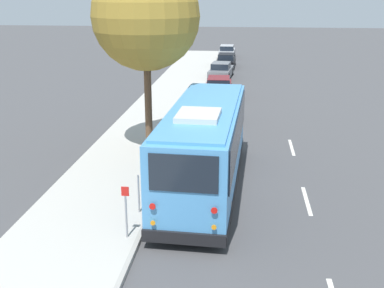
{
  "coord_description": "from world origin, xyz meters",
  "views": [
    {
      "loc": [
        -17.03,
        -0.86,
        7.06
      ],
      "look_at": [
        0.72,
        1.07,
        1.3
      ],
      "focal_mm": 45.0,
      "sensor_mm": 36.0,
      "label": 1
    }
  ],
  "objects_px": {
    "parked_sedan_gray": "(221,71)",
    "street_tree": "(146,8)",
    "shuttle_bus": "(204,144)",
    "sign_post_near": "(126,212)",
    "parked_sedan_silver": "(227,52)",
    "parked_sedan_navy": "(211,110)",
    "parked_sedan_black": "(226,61)",
    "parked_sedan_maroon": "(219,87)",
    "sign_post_far": "(139,194)"
  },
  "relations": [
    {
      "from": "shuttle_bus",
      "to": "parked_sedan_navy",
      "type": "bearing_deg",
      "value": 5.01
    },
    {
      "from": "parked_sedan_navy",
      "to": "parked_sedan_black",
      "type": "bearing_deg",
      "value": -1.1
    },
    {
      "from": "parked_sedan_maroon",
      "to": "parked_sedan_black",
      "type": "height_order",
      "value": "parked_sedan_maroon"
    },
    {
      "from": "shuttle_bus",
      "to": "parked_sedan_silver",
      "type": "distance_m",
      "value": 36.18
    },
    {
      "from": "parked_sedan_gray",
      "to": "parked_sedan_silver",
      "type": "height_order",
      "value": "parked_sedan_silver"
    },
    {
      "from": "parked_sedan_maroon",
      "to": "parked_sedan_black",
      "type": "relative_size",
      "value": 1.0
    },
    {
      "from": "parked_sedan_black",
      "to": "sign_post_near",
      "type": "xyz_separation_m",
      "value": [
        -33.41,
        1.51,
        0.37
      ]
    },
    {
      "from": "parked_sedan_gray",
      "to": "street_tree",
      "type": "xyz_separation_m",
      "value": [
        -19.48,
        2.22,
        5.7
      ]
    },
    {
      "from": "parked_sedan_silver",
      "to": "sign_post_near",
      "type": "bearing_deg",
      "value": 178.26
    },
    {
      "from": "parked_sedan_gray",
      "to": "shuttle_bus",
      "type": "bearing_deg",
      "value": -173.89
    },
    {
      "from": "parked_sedan_black",
      "to": "sign_post_far",
      "type": "height_order",
      "value": "sign_post_far"
    },
    {
      "from": "parked_sedan_gray",
      "to": "sign_post_near",
      "type": "relative_size",
      "value": 2.79
    },
    {
      "from": "parked_sedan_black",
      "to": "shuttle_bus",
      "type": "bearing_deg",
      "value": -178.15
    },
    {
      "from": "parked_sedan_maroon",
      "to": "parked_sedan_navy",
      "type": "bearing_deg",
      "value": 177.52
    },
    {
      "from": "shuttle_bus",
      "to": "parked_sedan_navy",
      "type": "relative_size",
      "value": 2.23
    },
    {
      "from": "parked_sedan_navy",
      "to": "sign_post_near",
      "type": "distance_m",
      "value": 14.05
    },
    {
      "from": "parked_sedan_maroon",
      "to": "parked_sedan_silver",
      "type": "distance_m",
      "value": 19.85
    },
    {
      "from": "parked_sedan_gray",
      "to": "sign_post_far",
      "type": "height_order",
      "value": "sign_post_far"
    },
    {
      "from": "parked_sedan_gray",
      "to": "sign_post_far",
      "type": "relative_size",
      "value": 3.46
    },
    {
      "from": "parked_sedan_navy",
      "to": "sign_post_far",
      "type": "height_order",
      "value": "sign_post_far"
    },
    {
      "from": "parked_sedan_gray",
      "to": "sign_post_far",
      "type": "distance_m",
      "value": 25.99
    },
    {
      "from": "sign_post_near",
      "to": "sign_post_far",
      "type": "distance_m",
      "value": 1.69
    },
    {
      "from": "shuttle_bus",
      "to": "parked_sedan_maroon",
      "type": "relative_size",
      "value": 2.0
    },
    {
      "from": "parked_sedan_silver",
      "to": "sign_post_far",
      "type": "distance_m",
      "value": 38.59
    },
    {
      "from": "parked_sedan_navy",
      "to": "parked_sedan_gray",
      "type": "xyz_separation_m",
      "value": [
        13.66,
        0.14,
        -0.01
      ]
    },
    {
      "from": "street_tree",
      "to": "parked_sedan_maroon",
      "type": "bearing_deg",
      "value": -11.21
    },
    {
      "from": "sign_post_near",
      "to": "parked_sedan_navy",
      "type": "bearing_deg",
      "value": -5.97
    },
    {
      "from": "parked_sedan_black",
      "to": "street_tree",
      "type": "distance_m",
      "value": 26.0
    },
    {
      "from": "parked_sedan_silver",
      "to": "sign_post_near",
      "type": "xyz_separation_m",
      "value": [
        -40.25,
        1.32,
        0.35
      ]
    },
    {
      "from": "parked_sedan_navy",
      "to": "parked_sedan_maroon",
      "type": "relative_size",
      "value": 0.9
    },
    {
      "from": "shuttle_bus",
      "to": "parked_sedan_black",
      "type": "distance_m",
      "value": 29.34
    },
    {
      "from": "parked_sedan_navy",
      "to": "parked_sedan_maroon",
      "type": "height_order",
      "value": "parked_sedan_maroon"
    },
    {
      "from": "parked_sedan_navy",
      "to": "parked_sedan_silver",
      "type": "relative_size",
      "value": 0.89
    },
    {
      "from": "parked_sedan_maroon",
      "to": "parked_sedan_gray",
      "type": "relative_size",
      "value": 1.05
    },
    {
      "from": "parked_sedan_maroon",
      "to": "sign_post_near",
      "type": "height_order",
      "value": "sign_post_near"
    },
    {
      "from": "parked_sedan_silver",
      "to": "street_tree",
      "type": "bearing_deg",
      "value": 176.18
    },
    {
      "from": "parked_sedan_maroon",
      "to": "parked_sedan_silver",
      "type": "bearing_deg",
      "value": -1.27
    },
    {
      "from": "parked_sedan_maroon",
      "to": "street_tree",
      "type": "xyz_separation_m",
      "value": [
        -12.25,
        2.43,
        5.68
      ]
    },
    {
      "from": "parked_sedan_gray",
      "to": "parked_sedan_black",
      "type": "height_order",
      "value": "parked_sedan_black"
    },
    {
      "from": "parked_sedan_silver",
      "to": "street_tree",
      "type": "height_order",
      "value": "street_tree"
    },
    {
      "from": "shuttle_bus",
      "to": "sign_post_near",
      "type": "bearing_deg",
      "value": 157.35
    },
    {
      "from": "sign_post_far",
      "to": "sign_post_near",
      "type": "bearing_deg",
      "value": 180.0
    },
    {
      "from": "street_tree",
      "to": "sign_post_near",
      "type": "xyz_separation_m",
      "value": [
        -8.16,
        -0.9,
        -5.33
      ]
    },
    {
      "from": "parked_sedan_navy",
      "to": "parked_sedan_black",
      "type": "relative_size",
      "value": 0.89
    },
    {
      "from": "parked_sedan_gray",
      "to": "sign_post_near",
      "type": "height_order",
      "value": "sign_post_near"
    },
    {
      "from": "parked_sedan_silver",
      "to": "shuttle_bus",
      "type": "bearing_deg",
      "value": -178.92
    },
    {
      "from": "parked_sedan_silver",
      "to": "street_tree",
      "type": "relative_size",
      "value": 0.53
    },
    {
      "from": "sign_post_far",
      "to": "parked_sedan_maroon",
      "type": "bearing_deg",
      "value": -4.67
    },
    {
      "from": "shuttle_bus",
      "to": "parked_sedan_black",
      "type": "bearing_deg",
      "value": 3.18
    },
    {
      "from": "parked_sedan_navy",
      "to": "parked_sedan_gray",
      "type": "relative_size",
      "value": 0.94
    }
  ]
}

